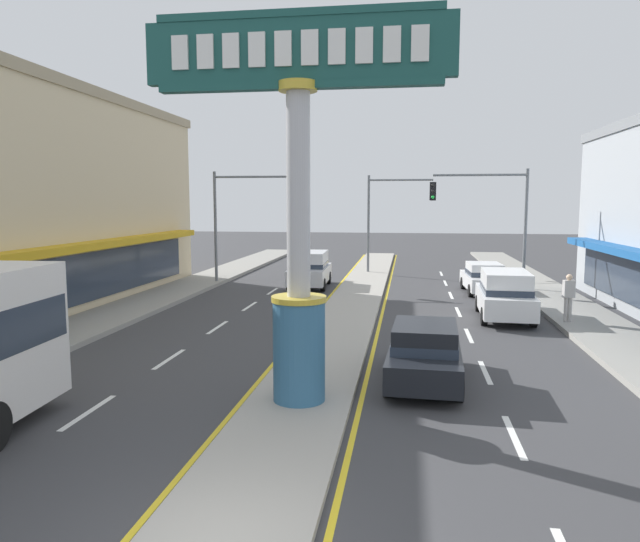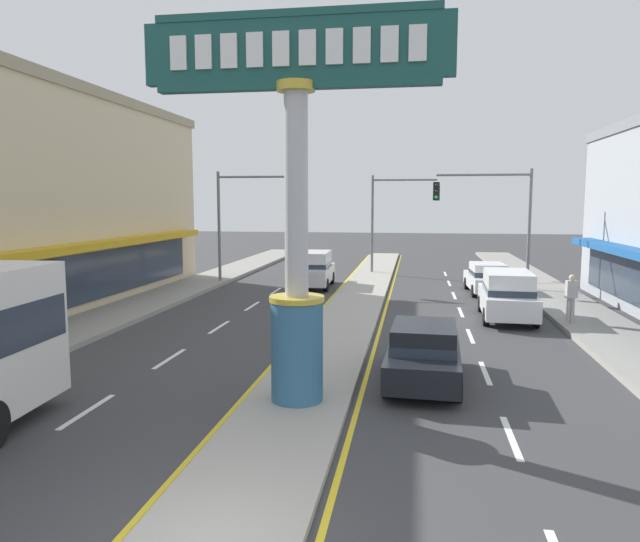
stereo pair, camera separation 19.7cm
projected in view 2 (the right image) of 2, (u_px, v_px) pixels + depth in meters
The scene contains 14 objects.
median_strip at pixel (353, 307), 25.10m from camera, with size 2.35×52.00×0.14m, color #A39E93.
sidewalk_left at pixel (131, 309), 24.59m from camera, with size 2.73×60.00×0.18m, color gray.
sidewalk_right at pixel (594, 324), 21.68m from camera, with size 2.73×60.00×0.18m, color gray.
lane_markings at pixel (350, 315), 23.78m from camera, with size 9.09×52.00×0.01m.
district_sign at pixel (296, 209), 12.71m from camera, with size 6.62×1.22×8.40m.
traffic_light_left_side at pixel (249, 207), 32.01m from camera, with size 4.86×0.46×6.20m.
traffic_light_right_side at pixel (494, 208), 29.49m from camera, with size 4.86×0.46×6.20m.
traffic_light_median_far at pixel (396, 208), 36.57m from camera, with size 4.20×0.46×6.20m.
sedan_far_right_lane at pixel (487, 278), 29.27m from camera, with size 2.00×4.38×1.53m.
sedan_near_left_lane at pixel (424, 352), 14.81m from camera, with size 1.98×4.37×1.53m.
suv_mid_left_lane at pixel (507, 295), 22.77m from camera, with size 2.11×4.67×1.90m.
suv_far_left_oncoming at pixel (313, 269), 31.48m from camera, with size 2.08×4.66×1.90m.
street_bench at pixel (43, 332), 17.75m from camera, with size 0.48×1.60×0.88m.
pedestrian_far_side at pixel (571, 295), 21.40m from camera, with size 0.43×0.29×1.76m.
Camera 2 is at (2.56, -6.65, 4.57)m, focal length 33.00 mm.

